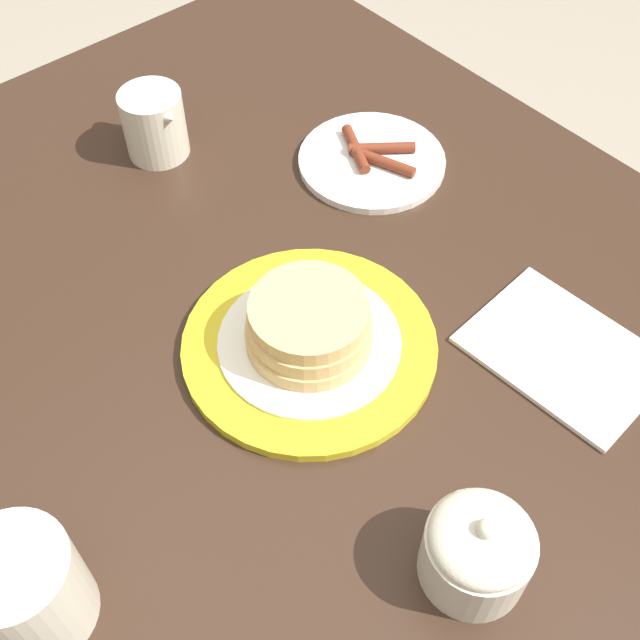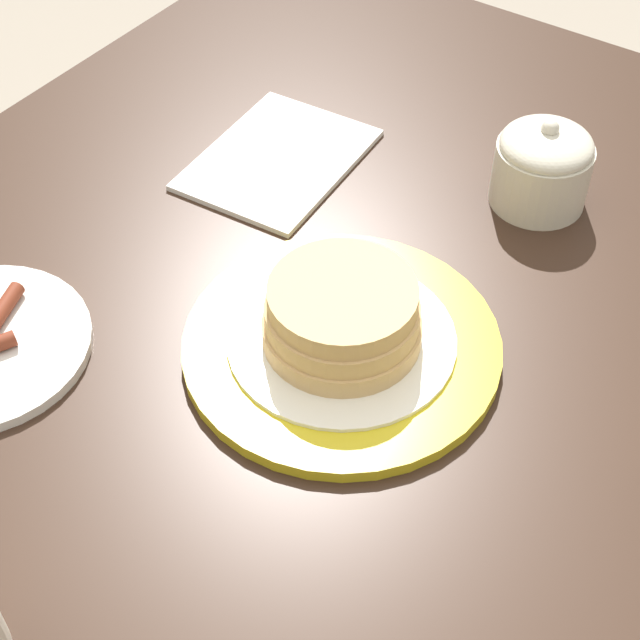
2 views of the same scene
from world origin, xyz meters
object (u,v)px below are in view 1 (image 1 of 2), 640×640
Objects in this scene: coffee_mug at (24,586)px; sugar_bowl at (478,550)px; side_plate_bacon at (372,160)px; napkin at (564,353)px; pancake_plate at (309,335)px; creamer_pitcher at (154,123)px.

coffee_mug reaches higher than sugar_bowl.
side_plate_bacon reaches higher than napkin.
pancake_plate is 0.31m from side_plate_bacon.
napkin is (-0.18, -0.20, -0.02)m from pancake_plate.
pancake_plate is at bearing 47.65° from napkin.
sugar_bowl is at bearing 170.02° from pancake_plate.
side_plate_bacon is 0.93× the size of napkin.
napkin is at bearing -165.94° from creamer_pitcher.
coffee_mug is 1.09× the size of creamer_pitcher.
pancake_plate reaches higher than napkin.
pancake_plate reaches higher than side_plate_bacon.
pancake_plate is 1.33× the size of napkin.
sugar_bowl is 0.46× the size of napkin.
coffee_mug is at bearing 111.13° from side_plate_bacon.
pancake_plate is 1.43× the size of side_plate_bacon.
side_plate_bacon is 0.65m from coffee_mug.
pancake_plate is at bearing 170.93° from creamer_pitcher.
creamer_pitcher reaches higher than sugar_bowl.
sugar_bowl reaches higher than pancake_plate.
pancake_plate is at bearing -80.34° from coffee_mug.
pancake_plate is 2.07× the size of coffee_mug.
side_plate_bacon is 0.36m from napkin.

